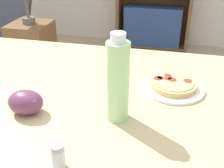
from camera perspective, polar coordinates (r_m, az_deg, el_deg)
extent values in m
cube|color=#D1B27F|center=(1.16, -10.46, -0.98)|extent=(1.39, 0.93, 0.03)
cylinder|color=#D1B27F|center=(1.63, 18.00, -7.69)|extent=(0.06, 0.06, 0.69)
cylinder|color=white|center=(1.13, 12.29, -0.80)|extent=(0.24, 0.24, 0.01)
cylinder|color=#DBB26B|center=(1.12, 12.37, -0.13)|extent=(0.18, 0.18, 0.02)
cylinder|color=#EACC7A|center=(1.12, 12.44, 0.41)|extent=(0.15, 0.15, 0.00)
cylinder|color=#A83328|center=(1.13, 9.32, 1.20)|extent=(0.03, 0.03, 0.00)
cylinder|color=#A83328|center=(1.13, 9.81, 1.26)|extent=(0.03, 0.03, 0.00)
cylinder|color=#A83328|center=(1.13, 12.14, 0.92)|extent=(0.03, 0.03, 0.00)
cylinder|color=#A83328|center=(1.16, 11.27, 1.76)|extent=(0.03, 0.03, 0.00)
cylinder|color=#A83328|center=(1.13, 15.17, 0.65)|extent=(0.03, 0.03, 0.00)
cylinder|color=#A83328|center=(1.13, 11.30, 1.17)|extent=(0.03, 0.03, 0.00)
ellipsoid|color=#6B3856|center=(0.99, -17.15, -3.53)|extent=(0.12, 0.10, 0.08)
sphere|color=#6B3856|center=(0.98, -18.28, -3.50)|extent=(0.02, 0.02, 0.02)
sphere|color=#6B3856|center=(1.00, -17.96, -3.79)|extent=(0.02, 0.02, 0.02)
sphere|color=#6B3856|center=(0.96, -15.52, -3.78)|extent=(0.03, 0.03, 0.03)
sphere|color=#6B3856|center=(1.03, -19.12, -3.76)|extent=(0.02, 0.02, 0.02)
sphere|color=#6B3856|center=(1.03, -18.49, -4.05)|extent=(0.02, 0.02, 0.02)
sphere|color=#6B3856|center=(1.00, -18.93, -4.96)|extent=(0.02, 0.02, 0.02)
cylinder|color=#B7EAA3|center=(0.88, 1.17, 0.32)|extent=(0.07, 0.07, 0.26)
cylinder|color=white|center=(0.82, 1.27, 9.41)|extent=(0.05, 0.05, 0.03)
cylinder|color=white|center=(0.77, -10.84, -14.62)|extent=(0.04, 0.04, 0.06)
cylinder|color=#B7B7BC|center=(0.74, -11.11, -12.51)|extent=(0.04, 0.04, 0.01)
cube|color=brown|center=(3.60, 7.98, 8.03)|extent=(0.79, 0.28, 0.02)
cube|color=navy|center=(3.50, 8.21, 11.59)|extent=(0.67, 0.21, 0.46)
cube|color=brown|center=(2.69, -15.66, 6.00)|extent=(0.34, 0.34, 0.57)
cylinder|color=#665B51|center=(2.59, -16.57, 12.30)|extent=(0.11, 0.11, 0.05)
cylinder|color=#665B51|center=(2.57, -16.93, 14.76)|extent=(0.02, 0.02, 0.18)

